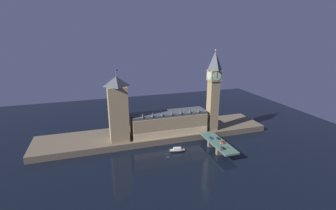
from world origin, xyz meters
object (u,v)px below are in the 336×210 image
object	(u,v)px
car_northbound_trail	(223,148)
car_northbound_lead	(211,138)
victoria_tower	(118,109)
car_southbound_trail	(218,138)
street_lamp_near	(221,146)
clock_tower	(214,89)
pedestrian_near_rail	(221,150)
pedestrian_mid_walk	(224,140)
car_southbound_lead	(223,142)
boat_upstream	(177,150)

from	to	relation	value
car_northbound_trail	car_northbound_lead	bearing A→B (deg)	90.00
victoria_tower	car_southbound_trail	size ratio (longest dim) A/B	15.90
street_lamp_near	car_northbound_lead	bearing A→B (deg)	81.81
victoria_tower	street_lamp_near	distance (m)	91.23
clock_tower	car_southbound_trail	distance (m)	46.92
clock_tower	car_southbound_trail	bearing A→B (deg)	-104.87
car_northbound_trail	street_lamp_near	world-z (taller)	street_lamp_near
victoria_tower	pedestrian_near_rail	size ratio (longest dim) A/B	37.15
pedestrian_near_rail	pedestrian_mid_walk	distance (m)	18.79
car_southbound_trail	pedestrian_near_rail	world-z (taller)	pedestrian_near_rail
car_northbound_lead	car_southbound_lead	xyz separation A→B (m)	(5.70, -11.22, -0.03)
clock_tower	street_lamp_near	size ratio (longest dim) A/B	11.57
pedestrian_mid_walk	boat_upstream	world-z (taller)	pedestrian_mid_walk
street_lamp_near	boat_upstream	xyz separation A→B (m)	(-28.56, 22.11, -10.29)
pedestrian_near_rail	pedestrian_mid_walk	bearing A→B (deg)	52.63
pedestrian_mid_walk	car_northbound_trail	bearing A→B (deg)	-123.90
car_southbound_trail	street_lamp_near	world-z (taller)	street_lamp_near
clock_tower	pedestrian_near_rail	world-z (taller)	clock_tower
car_southbound_lead	victoria_tower	bearing A→B (deg)	155.29
car_southbound_trail	boat_upstream	xyz separation A→B (m)	(-37.51, 2.18, -6.77)
victoria_tower	pedestrian_near_rail	xyz separation A→B (m)	(73.79, -49.76, -25.96)
car_northbound_lead	pedestrian_near_rail	bearing A→B (deg)	-97.04
car_southbound_lead	car_northbound_lead	bearing A→B (deg)	116.94
victoria_tower	car_northbound_trail	distance (m)	93.90
pedestrian_near_rail	car_northbound_trail	bearing A→B (deg)	37.71
clock_tower	pedestrian_near_rail	bearing A→B (deg)	-108.42
car_northbound_lead	car_southbound_lead	distance (m)	12.58
car_northbound_trail	victoria_tower	bearing A→B (deg)	148.18
car_southbound_lead	boat_upstream	world-z (taller)	car_southbound_lead
car_northbound_lead	boat_upstream	bearing A→B (deg)	-179.18
pedestrian_mid_walk	street_lamp_near	distance (m)	18.90
clock_tower	car_southbound_lead	bearing A→B (deg)	-101.26
victoria_tower	boat_upstream	world-z (taller)	victoria_tower
car_northbound_lead	pedestrian_near_rail	size ratio (longest dim) A/B	2.69
car_northbound_trail	pedestrian_near_rail	size ratio (longest dim) A/B	2.36
car_northbound_lead	street_lamp_near	world-z (taller)	street_lamp_near
car_southbound_trail	pedestrian_mid_walk	distance (m)	6.22
clock_tower	victoria_tower	world-z (taller)	clock_tower
car_northbound_trail	street_lamp_near	distance (m)	5.05
street_lamp_near	car_northbound_trail	bearing A→B (deg)	27.38
car_northbound_trail	boat_upstream	distance (m)	38.41
car_southbound_lead	car_southbound_trail	bearing A→B (deg)	90.00
boat_upstream	car_southbound_lead	bearing A→B (deg)	-16.01
pedestrian_mid_walk	pedestrian_near_rail	bearing A→B (deg)	-127.37
victoria_tower	car_northbound_lead	world-z (taller)	victoria_tower
clock_tower	car_southbound_lead	size ratio (longest dim) A/B	18.58
car_northbound_trail	car_southbound_trail	size ratio (longest dim) A/B	1.01
clock_tower	boat_upstream	xyz separation A→B (m)	(-44.35, -23.57, -45.39)
car_southbound_lead	pedestrian_near_rail	distance (m)	14.63
clock_tower	street_lamp_near	distance (m)	59.74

